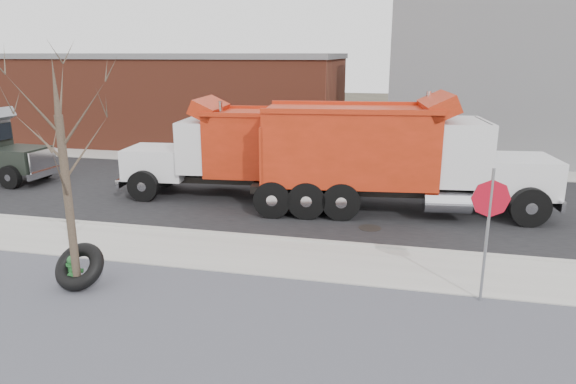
% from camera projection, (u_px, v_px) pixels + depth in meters
% --- Properties ---
extents(ground, '(120.00, 120.00, 0.00)m').
position_uv_depth(ground, '(246.00, 259.00, 13.52)').
color(ground, '#383328').
rests_on(ground, ground).
extents(gravel_verge, '(60.00, 5.00, 0.03)m').
position_uv_depth(gravel_verge, '(193.00, 325.00, 10.22)').
color(gravel_verge, slate).
rests_on(gravel_verge, ground).
extents(sidewalk, '(60.00, 2.50, 0.06)m').
position_uv_depth(sidewalk, '(249.00, 255.00, 13.74)').
color(sidewalk, '#9E9B93').
rests_on(sidewalk, ground).
extents(curb, '(60.00, 0.15, 0.11)m').
position_uv_depth(curb, '(262.00, 237.00, 14.96)').
color(curb, '#9E9B93').
rests_on(curb, ground).
extents(road, '(60.00, 9.40, 0.02)m').
position_uv_depth(road, '(296.00, 196.00, 19.44)').
color(road, black).
rests_on(road, ground).
extents(far_sidewalk, '(60.00, 2.00, 0.06)m').
position_uv_depth(far_sidewalk, '(321.00, 165.00, 24.79)').
color(far_sidewalk, '#9E9B93').
rests_on(far_sidewalk, ground).
extents(building_grey, '(12.00, 10.00, 8.00)m').
position_uv_depth(building_grey, '(507.00, 77.00, 27.44)').
color(building_grey, slate).
rests_on(building_grey, ground).
extents(building_brick, '(20.20, 8.20, 5.30)m').
position_uv_depth(building_brick, '(172.00, 98.00, 30.98)').
color(building_brick, brown).
rests_on(building_brick, ground).
extents(bare_tree, '(3.20, 3.20, 5.20)m').
position_uv_depth(bare_tree, '(62.00, 148.00, 10.91)').
color(bare_tree, '#382D23').
rests_on(bare_tree, ground).
extents(fire_hydrant, '(0.45, 0.44, 0.79)m').
position_uv_depth(fire_hydrant, '(73.00, 273.00, 11.81)').
color(fire_hydrant, '#246027').
rests_on(fire_hydrant, ground).
extents(truck_tire, '(1.19, 1.07, 1.06)m').
position_uv_depth(truck_tire, '(80.00, 267.00, 11.76)').
color(truck_tire, black).
rests_on(truck_tire, ground).
extents(stop_sign, '(0.80, 0.16, 2.98)m').
position_uv_depth(stop_sign, '(489.00, 214.00, 10.68)').
color(stop_sign, gray).
rests_on(stop_sign, ground).
extents(dump_truck_red_a, '(10.08, 3.76, 3.98)m').
position_uv_depth(dump_truck_red_a, '(390.00, 153.00, 17.13)').
color(dump_truck_red_a, black).
rests_on(dump_truck_red_a, ground).
extents(dump_truck_red_b, '(8.72, 3.21, 3.64)m').
position_uv_depth(dump_truck_red_b, '(249.00, 149.00, 18.88)').
color(dump_truck_red_b, black).
rests_on(dump_truck_red_b, ground).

